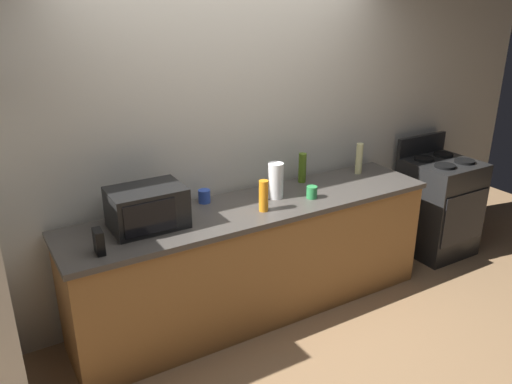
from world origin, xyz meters
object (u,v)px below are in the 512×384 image
Objects in this scene: cordless_phone at (99,242)px; bottle_olive_oil at (302,168)px; paper_towel_roll at (276,181)px; bottle_vinegar at (359,159)px; microwave at (147,208)px; bottle_dish_soap at (264,196)px; mug_blue at (204,196)px; stove_range at (438,206)px; mug_green at (312,192)px.

bottle_olive_oil is (1.74, 0.38, 0.05)m from cordless_phone.
bottle_vinegar is at bearing 6.37° from paper_towel_roll.
microwave is at bearing -176.89° from bottle_vinegar.
paper_towel_roll is at bearing 39.05° from bottle_dish_soap.
bottle_dish_soap is 0.46m from mug_blue.
paper_towel_roll reaches higher than stove_range.
bottle_dish_soap reaches higher than mug_blue.
bottle_dish_soap reaches higher than cordless_phone.
bottle_dish_soap is at bearing -50.42° from mug_blue.
microwave reaches higher than mug_green.
microwave and paper_towel_roll have the same top height.
mug_blue is (-2.30, 0.24, 0.49)m from stove_range.
mug_green is at bearing -159.66° from bottle_vinegar.
microwave is at bearing -179.87° from paper_towel_roll.
bottle_olive_oil is (-1.43, 0.22, 0.56)m from stove_range.
bottle_vinegar reaches higher than bottle_olive_oil.
stove_range is 1.55m from bottle_olive_oil.
bottle_dish_soap is 2.34× the size of mug_blue.
mug_green is (1.23, -0.15, -0.09)m from microwave.
stove_range is at bearing -9.59° from bottle_vinegar.
stove_range is 11.20× the size of mug_blue.
bottle_vinegar reaches higher than bottle_dish_soap.
mug_green is (0.44, 0.02, -0.07)m from bottle_dish_soap.
mug_blue is at bearing 20.62° from microwave.
bottle_vinegar reaches higher than mug_green.
cordless_phone is at bearing -167.61° from bottle_olive_oil.
stove_range is 2.25× the size of microwave.
cordless_phone is (-1.37, -0.21, -0.06)m from paper_towel_roll.
mug_blue is at bearing 155.31° from mug_green.
mug_blue is at bearing 179.21° from bottle_olive_oil.
microwave is at bearing 31.60° from cordless_phone.
cordless_phone is 0.62× the size of bottle_olive_oil.
cordless_phone is at bearing -177.87° from mug_green.
mug_blue is at bearing 159.75° from paper_towel_roll.
mug_blue is 1.04× the size of mug_green.
cordless_phone reaches higher than mug_blue.
stove_range is at bearing -5.83° from mug_blue.
bottle_dish_soap reaches higher than stove_range.
paper_towel_roll is 1.39m from cordless_phone.
bottle_vinegar reaches higher than cordless_phone.
bottle_vinegar is 2.84× the size of mug_green.
stove_range is at bearing 3.63° from mug_green.
paper_towel_roll is 0.41m from bottle_olive_oil.
paper_towel_roll is at bearing 11.31° from cordless_phone.
bottle_vinegar is at bearing 170.41° from stove_range.
mug_green is at bearing 4.76° from cordless_phone.
mug_blue is (-0.87, 0.01, -0.07)m from bottle_olive_oil.
bottle_olive_oil is at bearing 25.15° from paper_towel_roll.
microwave reaches higher than bottle_olive_oil.
stove_range is at bearing 5.50° from cordless_phone.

